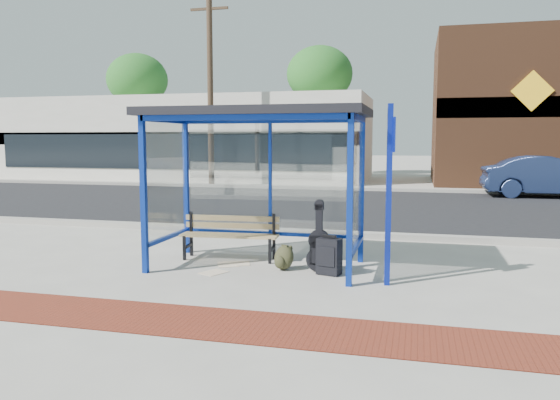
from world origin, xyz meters
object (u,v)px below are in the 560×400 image
(suitcase, at_px, (329,256))
(parked_car, at_px, (549,177))
(backpack, at_px, (283,258))
(guitar_bag, at_px, (319,247))
(bench, at_px, (230,233))

(suitcase, height_order, parked_car, parked_car)
(parked_car, bearing_deg, suitcase, 154.48)
(backpack, xyz_separation_m, parked_car, (6.22, 12.27, 0.52))
(guitar_bag, bearing_deg, backpack, -178.10)
(bench, height_order, suitcase, bench)
(guitar_bag, distance_m, suitcase, 0.26)
(backpack, height_order, parked_car, parked_car)
(bench, relative_size, backpack, 4.32)
(guitar_bag, bearing_deg, parked_car, 63.14)
(suitcase, xyz_separation_m, parked_car, (5.51, 12.40, 0.43))
(backpack, bearing_deg, suitcase, 11.26)
(guitar_bag, relative_size, suitcase, 1.74)
(guitar_bag, bearing_deg, suitcase, -43.63)
(backpack, distance_m, parked_car, 13.77)
(suitcase, bearing_deg, parked_car, 81.25)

